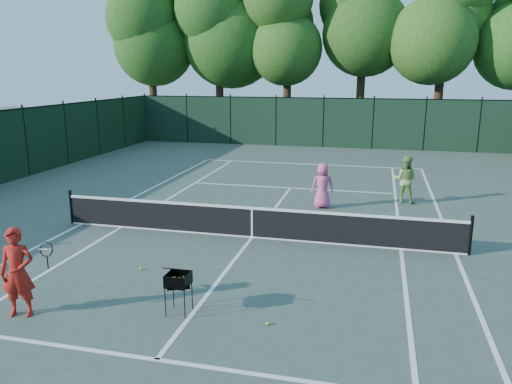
% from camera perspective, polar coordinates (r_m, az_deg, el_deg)
% --- Properties ---
extents(ground, '(90.00, 90.00, 0.00)m').
position_cam_1_polar(ground, '(14.33, -0.46, -5.23)').
color(ground, '#425045').
rests_on(ground, ground).
extents(sideline_doubles_left, '(0.10, 23.77, 0.01)m').
position_cam_1_polar(sideline_doubles_left, '(16.49, -19.30, -3.45)').
color(sideline_doubles_left, white).
rests_on(sideline_doubles_left, ground).
extents(sideline_doubles_right, '(0.10, 23.77, 0.01)m').
position_cam_1_polar(sideline_doubles_right, '(14.09, 21.86, -6.57)').
color(sideline_doubles_right, white).
rests_on(sideline_doubles_right, ground).
extents(sideline_singles_left, '(0.10, 23.77, 0.01)m').
position_cam_1_polar(sideline_singles_left, '(15.80, -15.11, -3.89)').
color(sideline_singles_left, white).
rests_on(sideline_singles_left, ground).
extents(sideline_singles_right, '(0.10, 23.77, 0.01)m').
position_cam_1_polar(sideline_singles_right, '(13.95, 16.26, -6.31)').
color(sideline_singles_right, white).
rests_on(sideline_singles_right, ground).
extents(baseline_far, '(10.97, 0.10, 0.01)m').
position_cam_1_polar(baseline_far, '(25.67, 6.10, 3.18)').
color(baseline_far, white).
rests_on(baseline_far, ground).
extents(service_line_near, '(8.23, 0.10, 0.01)m').
position_cam_1_polar(service_line_near, '(8.83, -11.28, -18.28)').
color(service_line_near, white).
rests_on(service_line_near, ground).
extents(service_line_far, '(8.23, 0.10, 0.01)m').
position_cam_1_polar(service_line_far, '(20.35, 3.98, 0.47)').
color(service_line_far, white).
rests_on(service_line_far, ground).
extents(center_service_line, '(0.10, 12.80, 0.01)m').
position_cam_1_polar(center_service_line, '(14.33, -0.46, -5.22)').
color(center_service_line, white).
rests_on(center_service_line, ground).
extents(tennis_net, '(11.69, 0.09, 1.06)m').
position_cam_1_polar(tennis_net, '(14.18, -0.46, -3.41)').
color(tennis_net, black).
rests_on(tennis_net, ground).
extents(fence_far, '(24.00, 0.05, 3.00)m').
position_cam_1_polar(fence_far, '(31.47, 7.70, 7.82)').
color(fence_far, black).
rests_on(fence_far, ground).
extents(tree_0, '(6.40, 6.40, 13.14)m').
position_cam_1_polar(tree_0, '(38.46, -12.05, 18.63)').
color(tree_0, black).
rests_on(tree_0, ground).
extents(tree_1, '(6.80, 6.80, 13.98)m').
position_cam_1_polar(tree_1, '(37.14, -4.33, 19.89)').
color(tree_1, black).
rests_on(tree_1, ground).
extents(tree_2, '(6.00, 6.00, 12.40)m').
position_cam_1_polar(tree_2, '(35.64, 3.69, 18.61)').
color(tree_2, black).
rests_on(tree_2, ground).
extents(tree_3, '(7.00, 7.00, 14.45)m').
position_cam_1_polar(tree_3, '(35.73, 12.32, 20.39)').
color(tree_3, black).
rests_on(tree_3, ground).
extents(tree_4, '(6.20, 6.20, 12.97)m').
position_cam_1_polar(tree_4, '(35.10, 20.83, 18.55)').
color(tree_4, black).
rests_on(tree_4, ground).
extents(coach, '(0.85, 0.81, 1.77)m').
position_cam_1_polar(coach, '(10.69, -25.59, -8.29)').
color(coach, '#AD1C13').
rests_on(coach, ground).
extents(player_pink, '(0.87, 0.67, 1.58)m').
position_cam_1_polar(player_pink, '(17.36, 7.62, 0.73)').
color(player_pink, '#E6518B').
rests_on(player_pink, ground).
extents(player_green, '(0.94, 0.79, 1.70)m').
position_cam_1_polar(player_green, '(18.69, 16.67, 1.38)').
color(player_green, '#7FA653').
rests_on(player_green, ground).
extents(ball_hopper, '(0.57, 0.57, 0.84)m').
position_cam_1_polar(ball_hopper, '(9.92, -8.89, -9.90)').
color(ball_hopper, black).
rests_on(ball_hopper, ground).
extents(loose_ball_near_cart, '(0.07, 0.07, 0.07)m').
position_cam_1_polar(loose_ball_near_cart, '(9.66, 1.31, -14.79)').
color(loose_ball_near_cart, '#C9D02A').
rests_on(loose_ball_near_cart, ground).
extents(loose_ball_midcourt, '(0.07, 0.07, 0.07)m').
position_cam_1_polar(loose_ball_midcourt, '(12.38, -13.03, -8.54)').
color(loose_ball_midcourt, '#BDD72C').
rests_on(loose_ball_midcourt, ground).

